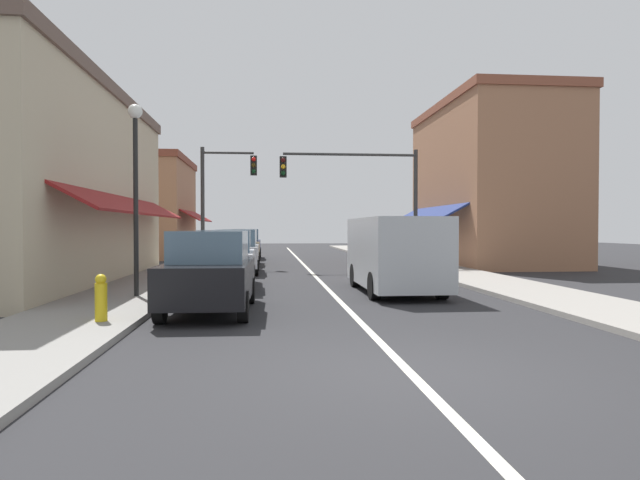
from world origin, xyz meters
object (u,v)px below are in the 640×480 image
parked_car_distant_left (246,244)px  fire_hydrant (101,298)px  van_in_lane (394,252)px  traffic_signal_left_corner (220,189)px  parked_car_far_left (240,248)px  parked_car_third_left (237,252)px  parked_car_second_left (225,259)px  street_lamp_left_near (136,169)px  parked_car_nearest_left (210,272)px  traffic_signal_mast_arm (366,185)px

parked_car_distant_left → fire_hydrant: bearing=-94.3°
van_in_lane → traffic_signal_left_corner: traffic_signal_left_corner is taller
parked_car_far_left → fire_hydrant: size_ratio=4.77×
parked_car_third_left → parked_car_distant_left: size_ratio=1.00×
parked_car_second_left → street_lamp_left_near: bearing=-127.9°
parked_car_distant_left → street_lamp_left_near: size_ratio=0.83×
parked_car_third_left → traffic_signal_left_corner: 4.47m
parked_car_nearest_left → street_lamp_left_near: size_ratio=0.84×
parked_car_second_left → street_lamp_left_near: size_ratio=0.83×
parked_car_third_left → parked_car_distant_left: bearing=90.0°
parked_car_distant_left → van_in_lane: van_in_lane is taller
parked_car_far_left → street_lamp_left_near: (-1.97, -12.71, 2.44)m
parked_car_nearest_left → parked_car_third_left: size_ratio=1.01×
parked_car_nearest_left → fire_hydrant: size_ratio=4.75×
parked_car_third_left → fire_hydrant: 12.05m
parked_car_nearest_left → parked_car_second_left: (-0.06, 4.84, 0.00)m
traffic_signal_mast_arm → parked_car_far_left: bearing=152.1°
parked_car_third_left → van_in_lane: (4.84, -7.02, 0.27)m
parked_car_second_left → traffic_signal_mast_arm: (5.64, 7.04, 2.84)m
parked_car_second_left → parked_car_far_left: 10.05m
parked_car_second_left → van_in_lane: van_in_lane is taller
van_in_lane → fire_hydrant: van_in_lane is taller
parked_car_nearest_left → traffic_signal_left_corner: bearing=95.0°
parked_car_second_left → parked_car_far_left: bearing=89.5°
parked_car_distant_left → fire_hydrant: size_ratio=4.72×
parked_car_far_left → fire_hydrant: 16.60m
traffic_signal_left_corner → street_lamp_left_near: (-1.12, -11.51, -0.33)m
parked_car_distant_left → fire_hydrant: parked_car_distant_left is taller
traffic_signal_mast_arm → fire_hydrant: size_ratio=7.09×
van_in_lane → traffic_signal_left_corner: (-5.77, 10.42, 2.50)m
traffic_signal_mast_arm → fire_hydrant: 15.71m
parked_car_nearest_left → traffic_signal_left_corner: size_ratio=0.74×
traffic_signal_mast_arm → parked_car_distant_left: bearing=123.0°
parked_car_nearest_left → fire_hydrant: bearing=-137.2°
parked_car_second_left → parked_car_third_left: same height
traffic_signal_mast_arm → parked_car_third_left: bearing=-164.2°
parked_car_second_left → parked_car_third_left: bearing=88.8°
parked_car_nearest_left → street_lamp_left_near: 3.87m
parked_car_second_left → parked_car_third_left: 5.46m
parked_car_far_left → parked_car_third_left: bearing=-87.3°
parked_car_nearest_left → parked_car_distant_left: same height
traffic_signal_left_corner → parked_car_far_left: bearing=55.0°
parked_car_far_left → traffic_signal_left_corner: size_ratio=0.74×
parked_car_far_left → traffic_signal_left_corner: traffic_signal_left_corner is taller
parked_car_third_left → van_in_lane: 8.53m
street_lamp_left_near → fire_hydrant: (0.26, -3.79, -2.76)m
parked_car_third_left → fire_hydrant: (-1.80, -11.91, -0.33)m
parked_car_distant_left → van_in_lane: size_ratio=0.79×
parked_car_second_left → traffic_signal_left_corner: traffic_signal_left_corner is taller
parked_car_second_left → parked_car_distant_left: same height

